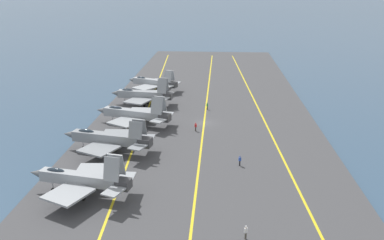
{
  "coord_description": "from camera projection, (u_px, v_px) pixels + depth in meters",
  "views": [
    {
      "loc": [
        -81.98,
        -2.96,
        28.9
      ],
      "look_at": [
        -5.58,
        2.22,
        2.9
      ],
      "focal_mm": 38.0,
      "sensor_mm": 36.0,
      "label": 1
    }
  ],
  "objects": [
    {
      "name": "deck_stripe_centerline",
      "position": [
        204.0,
        123.0,
        86.8
      ],
      "size": [
        169.24,
        0.36,
        0.01
      ],
      "primitive_type": "cube",
      "color": "yellow",
      "rests_on": "carrier_deck"
    },
    {
      "name": "parked_jet_nearest",
      "position": [
        81.0,
        179.0,
        56.31
      ],
      "size": [
        12.94,
        15.46,
        6.73
      ],
      "color": "#93999E",
      "rests_on": "carrier_deck"
    },
    {
      "name": "deck_stripe_foul_line",
      "position": [
        266.0,
        124.0,
        85.96
      ],
      "size": [
        168.97,
        10.18,
        0.01
      ],
      "primitive_type": "cube",
      "rotation": [
        0.0,
        0.0,
        0.06
      ],
      "color": "yellow",
      "rests_on": "carrier_deck"
    },
    {
      "name": "crew_green_vest",
      "position": [
        207.0,
        106.0,
        95.6
      ],
      "size": [
        0.44,
        0.36,
        1.68
      ],
      "color": "#383328",
      "rests_on": "carrier_deck"
    },
    {
      "name": "parked_jet_second",
      "position": [
        108.0,
        138.0,
        70.99
      ],
      "size": [
        13.04,
        16.84,
        6.48
      ],
      "color": "gray",
      "rests_on": "carrier_deck"
    },
    {
      "name": "ground_plane",
      "position": [
        204.0,
        125.0,
        86.93
      ],
      "size": [
        2000.0,
        2000.0,
        0.0
      ],
      "primitive_type": "plane",
      "color": "#334C66"
    },
    {
      "name": "crew_blue_vest",
      "position": [
        240.0,
        160.0,
        66.23
      ],
      "size": [
        0.37,
        0.45,
        1.76
      ],
      "color": "#232328",
      "rests_on": "carrier_deck"
    },
    {
      "name": "parked_jet_third",
      "position": [
        134.0,
        114.0,
        84.71
      ],
      "size": [
        13.42,
        17.11,
        6.68
      ],
      "color": "#93999E",
      "rests_on": "carrier_deck"
    },
    {
      "name": "parked_jet_fourth",
      "position": [
        142.0,
        95.0,
        98.6
      ],
      "size": [
        13.26,
        15.63,
        6.9
      ],
      "color": "gray",
      "rests_on": "carrier_deck"
    },
    {
      "name": "deck_stripe_edge_line",
      "position": [
        143.0,
        122.0,
        87.64
      ],
      "size": [
        168.96,
        10.41,
        0.01
      ],
      "primitive_type": "cube",
      "rotation": [
        0.0,
        0.0,
        0.06
      ],
      "color": "yellow",
      "rests_on": "carrier_deck"
    },
    {
      "name": "crew_red_vest",
      "position": [
        196.0,
        127.0,
        81.71
      ],
      "size": [
        0.37,
        0.44,
        1.78
      ],
      "color": "#383328",
      "rests_on": "carrier_deck"
    },
    {
      "name": "carrier_deck",
      "position": [
        204.0,
        124.0,
        86.87
      ],
      "size": [
        188.04,
        47.83,
        0.4
      ],
      "primitive_type": "cube",
      "color": "#424244",
      "rests_on": "ground"
    },
    {
      "name": "parked_jet_fifth",
      "position": [
        153.0,
        82.0,
        111.85
      ],
      "size": [
        14.02,
        15.37,
        6.07
      ],
      "color": "#9EA3A8",
      "rests_on": "carrier_deck"
    },
    {
      "name": "crew_white_vest",
      "position": [
        246.0,
        232.0,
        47.22
      ],
      "size": [
        0.43,
        0.46,
        1.81
      ],
      "color": "#4C473D",
      "rests_on": "carrier_deck"
    }
  ]
}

